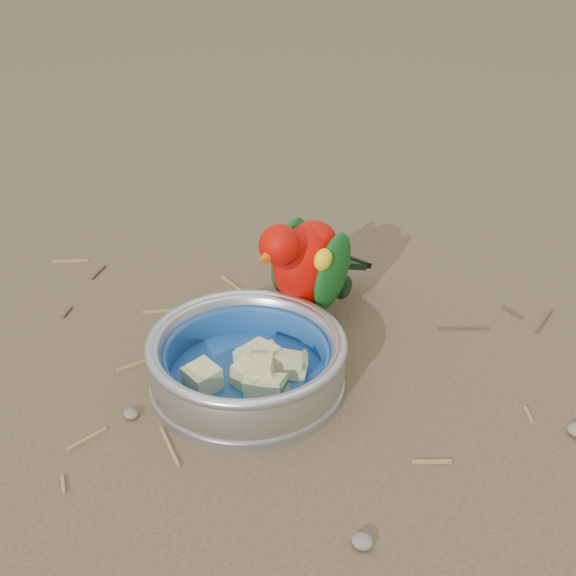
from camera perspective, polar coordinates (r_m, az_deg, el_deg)
The scene contains 6 objects.
ground at distance 0.88m, azimuth -0.55°, elevation -6.78°, with size 60.00×60.00×0.00m, color brown.
food_bowl at distance 0.87m, azimuth -2.90°, elevation -6.62°, with size 0.21×0.21×0.02m, color #B2B2BA.
bowl_wall at distance 0.85m, azimuth -2.96°, elevation -5.01°, with size 0.21×0.21×0.04m, color #B2B2BA, non-canonical shape.
fruit_wedges at distance 0.86m, azimuth -2.94°, elevation -5.39°, with size 0.13×0.13×0.03m, color #C2B97C, non-canonical shape.
lory_parrot at distance 0.93m, azimuth 1.16°, elevation 1.01°, with size 0.09×0.18×0.15m, color #BC0801, non-canonical shape.
ground_debris at distance 0.93m, azimuth 0.27°, elevation -4.38°, with size 0.90×0.80×0.01m, color olive, non-canonical shape.
Camera 1 is at (0.44, -0.54, 0.53)m, focal length 50.00 mm.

